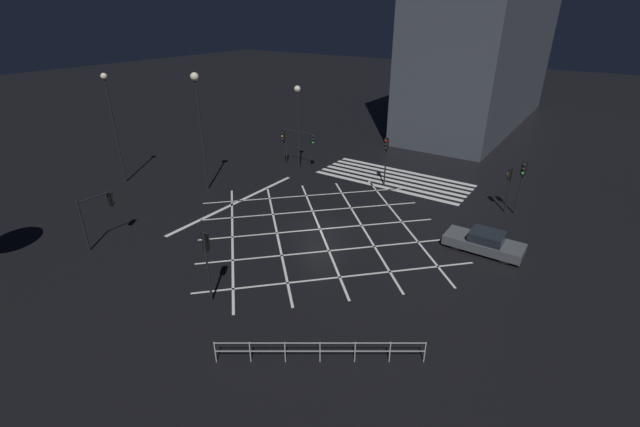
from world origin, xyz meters
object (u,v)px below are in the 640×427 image
object	(u,v)px
traffic_light_median_north	(207,253)
traffic_light_sw_cross	(522,177)
street_lamp_far	(111,110)
traffic_light_ne_cross	(100,208)
traffic_light_se_main	(301,140)
street_lamp_east	(198,103)
traffic_light_se_cross	(283,140)
traffic_light_median_south	(386,152)
traffic_light_sw_main	(509,180)
waiting_car	(484,242)
street_lamp_west	(298,109)

from	to	relation	value
traffic_light_median_north	traffic_light_sw_cross	bearing A→B (deg)	-28.52
traffic_light_sw_cross	street_lamp_far	bearing A→B (deg)	-67.63
traffic_light_ne_cross	traffic_light_se_main	distance (m)	18.24
traffic_light_ne_cross	street_lamp_east	world-z (taller)	street_lamp_east
traffic_light_median_north	street_lamp_far	world-z (taller)	street_lamp_far
traffic_light_se_cross	street_lamp_east	distance (m)	9.70
traffic_light_median_south	traffic_light_sw_cross	bearing A→B (deg)	91.87
traffic_light_se_cross	street_lamp_far	bearing A→B (deg)	-36.60
traffic_light_sw_cross	traffic_light_se_cross	xyz separation A→B (m)	(20.53, 0.68, -0.53)
street_lamp_east	traffic_light_ne_cross	bearing A→B (deg)	98.58
traffic_light_sw_main	traffic_light_median_north	bearing A→B (deg)	63.22
traffic_light_median_north	traffic_light_sw_cross	distance (m)	21.82
traffic_light_median_north	traffic_light_se_main	bearing A→B (deg)	23.60
traffic_light_sw_cross	waiting_car	xyz separation A→B (m)	(0.42, 6.52, -2.23)
traffic_light_se_main	traffic_light_se_cross	world-z (taller)	traffic_light_se_main
traffic_light_sw_main	street_lamp_west	size ratio (longest dim) A/B	0.45
street_lamp_far	traffic_light_ne_cross	bearing A→B (deg)	140.97
street_lamp_east	waiting_car	xyz separation A→B (m)	(-21.37, -2.55, -6.39)
traffic_light_median_north	street_lamp_west	size ratio (longest dim) A/B	0.51
traffic_light_median_north	traffic_light_sw_cross	size ratio (longest dim) A/B	0.98
traffic_light_sw_cross	traffic_light_se_cross	distance (m)	20.55
traffic_light_ne_cross	traffic_light_median_north	bearing A→B (deg)	-92.30
traffic_light_ne_cross	traffic_light_sw_cross	size ratio (longest dim) A/B	0.84
traffic_light_se_cross	street_lamp_west	xyz separation A→B (m)	(-2.31, 0.72, 3.25)
traffic_light_median_north	street_lamp_far	size ratio (longest dim) A/B	0.43
waiting_car	traffic_light_se_main	bearing A→B (deg)	-18.04
traffic_light_median_north	traffic_light_se_main	size ratio (longest dim) A/B	1.10
street_lamp_east	street_lamp_far	size ratio (longest dim) A/B	1.03
street_lamp_east	waiting_car	bearing A→B (deg)	-173.20
traffic_light_sw_main	traffic_light_se_main	bearing A→B (deg)	2.03
street_lamp_east	traffic_light_se_main	bearing A→B (deg)	-111.18
traffic_light_se_main	street_lamp_far	world-z (taller)	street_lamp_far
traffic_light_se_main	waiting_car	distance (m)	19.14
traffic_light_ne_cross	street_lamp_east	bearing A→B (deg)	8.58
traffic_light_sw_main	traffic_light_median_south	bearing A→B (deg)	2.03
traffic_light_sw_main	street_lamp_east	world-z (taller)	street_lamp_east
traffic_light_se_cross	street_lamp_west	size ratio (longest dim) A/B	0.43
traffic_light_sw_main	traffic_light_ne_cross	size ratio (longest dim) A/B	1.02
traffic_light_sw_main	waiting_car	size ratio (longest dim) A/B	0.74
traffic_light_se_cross	traffic_light_ne_cross	bearing A→B (deg)	0.63
traffic_light_sw_main	traffic_light_median_south	xyz separation A→B (m)	(9.50, 0.34, 0.48)
traffic_light_median_south	waiting_car	size ratio (longest dim) A/B	0.88
street_lamp_east	traffic_light_sw_main	bearing A→B (deg)	-156.68
traffic_light_median_north	traffic_light_median_south	xyz separation A→B (m)	(-0.17, -18.84, 0.14)
traffic_light_se_main	street_lamp_far	xyz separation A→B (m)	(10.32, 11.24, 3.48)
traffic_light_median_north	traffic_light_ne_cross	xyz separation A→B (m)	(9.91, -0.40, -0.34)
traffic_light_median_north	waiting_car	xyz separation A→B (m)	(-10.00, -12.65, -2.17)
waiting_car	traffic_light_se_cross	bearing A→B (deg)	-16.21
traffic_light_se_main	traffic_light_median_south	xyz separation A→B (m)	(-8.28, -0.29, 0.29)
traffic_light_median_north	street_lamp_east	size ratio (longest dim) A/B	0.42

